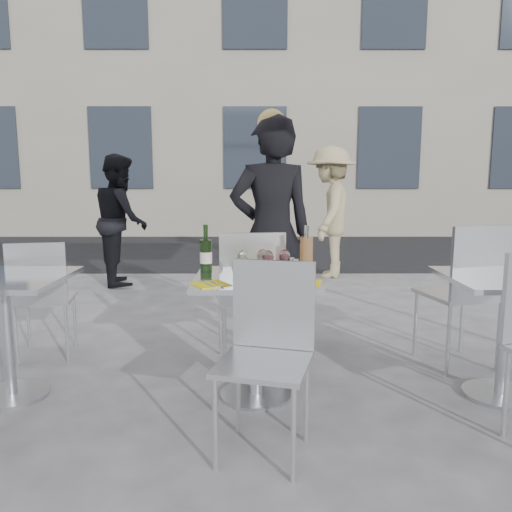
{
  "coord_description": "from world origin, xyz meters",
  "views": [
    {
      "loc": [
        -0.01,
        -2.89,
        1.32
      ],
      "look_at": [
        0.0,
        0.15,
        0.85
      ],
      "focal_mm": 35.0,
      "sensor_mm": 36.0,
      "label": 1
    }
  ],
  "objects_px": {
    "chair_far": "(250,288)",
    "side_chair_lfar": "(41,291)",
    "pedestrian_b": "(330,212)",
    "pizza_far": "(278,269)",
    "side_table_left": "(5,311)",
    "pizza_near": "(269,282)",
    "side_chair_rfar": "(468,284)",
    "wine_bottle": "(206,254)",
    "main_table": "(256,311)",
    "chair_near": "(268,340)",
    "carafe": "(306,253)",
    "napkin_left": "(210,284)",
    "pedestrian_a": "(121,220)",
    "salad_plate": "(254,269)",
    "wineglass_white_a": "(243,258)",
    "wineglass_red_a": "(268,258)",
    "wineglass_white_b": "(262,257)",
    "woman_diner": "(271,234)",
    "wineglass_red_b": "(285,257)",
    "napkin_right": "(304,282)",
    "side_table_right": "(506,311)",
    "sugar_shaker": "(293,267)"
  },
  "relations": [
    {
      "from": "sugar_shaker",
      "to": "wine_bottle",
      "type": "bearing_deg",
      "value": 166.1
    },
    {
      "from": "pizza_far",
      "to": "wineglass_white_b",
      "type": "bearing_deg",
      "value": -127.19
    },
    {
      "from": "wineglass_white_a",
      "to": "napkin_left",
      "type": "xyz_separation_m",
      "value": [
        -0.17,
        -0.23,
        -0.11
      ]
    },
    {
      "from": "chair_far",
      "to": "side_chair_lfar",
      "type": "xyz_separation_m",
      "value": [
        -1.51,
        0.16,
        -0.05
      ]
    },
    {
      "from": "side_table_right",
      "to": "salad_plate",
      "type": "relative_size",
      "value": 3.41
    },
    {
      "from": "side_table_right",
      "to": "side_chair_rfar",
      "type": "relative_size",
      "value": 0.74
    },
    {
      "from": "side_chair_lfar",
      "to": "wine_bottle",
      "type": "xyz_separation_m",
      "value": [
        1.24,
        -0.48,
        0.34
      ]
    },
    {
      "from": "side_table_right",
      "to": "sugar_shaker",
      "type": "height_order",
      "value": "sugar_shaker"
    },
    {
      "from": "sugar_shaker",
      "to": "napkin_right",
      "type": "relative_size",
      "value": 0.49
    },
    {
      "from": "wine_bottle",
      "to": "wineglass_red_a",
      "type": "xyz_separation_m",
      "value": [
        0.38,
        -0.15,
        -0.0
      ]
    },
    {
      "from": "chair_near",
      "to": "napkin_right",
      "type": "relative_size",
      "value": 4.19
    },
    {
      "from": "salad_plate",
      "to": "carafe",
      "type": "xyz_separation_m",
      "value": [
        0.32,
        0.08,
        0.08
      ]
    },
    {
      "from": "chair_near",
      "to": "napkin_right",
      "type": "distance_m",
      "value": 0.49
    },
    {
      "from": "pedestrian_a",
      "to": "carafe",
      "type": "height_order",
      "value": "pedestrian_a"
    },
    {
      "from": "pedestrian_a",
      "to": "salad_plate",
      "type": "xyz_separation_m",
      "value": [
        1.67,
        -3.29,
        -0.03
      ]
    },
    {
      "from": "napkin_right",
      "to": "wineglass_red_b",
      "type": "bearing_deg",
      "value": 130.41
    },
    {
      "from": "pizza_far",
      "to": "wineglass_white_a",
      "type": "xyz_separation_m",
      "value": [
        -0.21,
        -0.17,
        0.09
      ]
    },
    {
      "from": "side_chair_rfar",
      "to": "wine_bottle",
      "type": "relative_size",
      "value": 3.46
    },
    {
      "from": "side_chair_rfar",
      "to": "sugar_shaker",
      "type": "xyz_separation_m",
      "value": [
        -1.24,
        -0.43,
        0.2
      ]
    },
    {
      "from": "wine_bottle",
      "to": "napkin_right",
      "type": "relative_size",
      "value": 1.34
    },
    {
      "from": "side_chair_rfar",
      "to": "carafe",
      "type": "xyz_separation_m",
      "value": [
        -1.15,
        -0.32,
        0.26
      ]
    },
    {
      "from": "pizza_far",
      "to": "carafe",
      "type": "xyz_separation_m",
      "value": [
        0.17,
        -0.04,
        0.1
      ]
    },
    {
      "from": "pizza_near",
      "to": "sugar_shaker",
      "type": "height_order",
      "value": "sugar_shaker"
    },
    {
      "from": "carafe",
      "to": "wineglass_red_a",
      "type": "relative_size",
      "value": 1.84
    },
    {
      "from": "wineglass_red_a",
      "to": "side_chair_rfar",
      "type": "bearing_deg",
      "value": 18.03
    },
    {
      "from": "carafe",
      "to": "napkin_left",
      "type": "xyz_separation_m",
      "value": [
        -0.56,
        -0.36,
        -0.11
      ]
    },
    {
      "from": "side_table_left",
      "to": "pizza_near",
      "type": "bearing_deg",
      "value": -7.07
    },
    {
      "from": "wineglass_white_b",
      "to": "napkin_left",
      "type": "bearing_deg",
      "value": -136.79
    },
    {
      "from": "side_chair_lfar",
      "to": "salad_plate",
      "type": "bearing_deg",
      "value": 149.06
    },
    {
      "from": "woman_diner",
      "to": "wineglass_red_b",
      "type": "xyz_separation_m",
      "value": [
        0.05,
        -0.95,
        -0.04
      ]
    },
    {
      "from": "chair_near",
      "to": "salad_plate",
      "type": "distance_m",
      "value": 0.67
    },
    {
      "from": "pedestrian_a",
      "to": "salad_plate",
      "type": "height_order",
      "value": "pedestrian_a"
    },
    {
      "from": "chair_far",
      "to": "pedestrian_a",
      "type": "bearing_deg",
      "value": -68.06
    },
    {
      "from": "side_chair_lfar",
      "to": "wineglass_white_b",
      "type": "distance_m",
      "value": 1.73
    },
    {
      "from": "side_chair_rfar",
      "to": "wine_bottle",
      "type": "distance_m",
      "value": 1.82
    },
    {
      "from": "side_chair_lfar",
      "to": "woman_diner",
      "type": "xyz_separation_m",
      "value": [
        1.67,
        0.35,
        0.37
      ]
    },
    {
      "from": "pizza_near",
      "to": "pizza_far",
      "type": "relative_size",
      "value": 1.03
    },
    {
      "from": "carafe",
      "to": "wineglass_red_a",
      "type": "xyz_separation_m",
      "value": [
        -0.24,
        -0.13,
        -0.01
      ]
    },
    {
      "from": "wineglass_white_a",
      "to": "pizza_far",
      "type": "bearing_deg",
      "value": 37.99
    },
    {
      "from": "napkin_left",
      "to": "wineglass_red_b",
      "type": "bearing_deg",
      "value": 1.64
    },
    {
      "from": "main_table",
      "to": "chair_near",
      "type": "distance_m",
      "value": 0.57
    },
    {
      "from": "wine_bottle",
      "to": "wineglass_white_a",
      "type": "relative_size",
      "value": 1.87
    },
    {
      "from": "woman_diner",
      "to": "wineglass_red_b",
      "type": "relative_size",
      "value": 11.39
    },
    {
      "from": "main_table",
      "to": "wineglass_red_a",
      "type": "relative_size",
      "value": 4.76
    },
    {
      "from": "side_table_left",
      "to": "wine_bottle",
      "type": "bearing_deg",
      "value": 7.38
    },
    {
      "from": "main_table",
      "to": "napkin_left",
      "type": "relative_size",
      "value": 3.05
    },
    {
      "from": "napkin_left",
      "to": "pedestrian_a",
      "type": "bearing_deg",
      "value": 81.83
    },
    {
      "from": "napkin_right",
      "to": "chair_near",
      "type": "bearing_deg",
      "value": -103.42
    },
    {
      "from": "main_table",
      "to": "pizza_far",
      "type": "bearing_deg",
      "value": 52.85
    },
    {
      "from": "pedestrian_b",
      "to": "pizza_far",
      "type": "relative_size",
      "value": 5.78
    }
  ]
}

